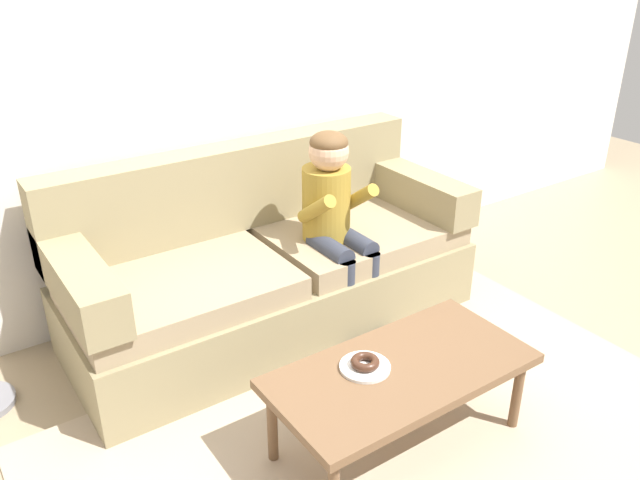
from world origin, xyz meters
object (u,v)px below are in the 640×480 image
Objects in this scene: donut at (365,362)px; coffee_table at (401,375)px; person_child at (335,213)px; couch at (268,267)px.

coffee_table is at bearing -30.21° from donut.
person_child reaches higher than donut.
person_child is (0.34, 0.95, 0.31)m from coffee_table.
couch is 2.00× the size of person_child.
person_child is (0.30, -0.21, 0.32)m from couch.
person_child is at bearing 70.30° from coffee_table.
couch is 1.16m from coffee_table.
couch is at bearing 81.08° from donut.
couch is 1.10m from donut.
person_child reaches higher than coffee_table.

